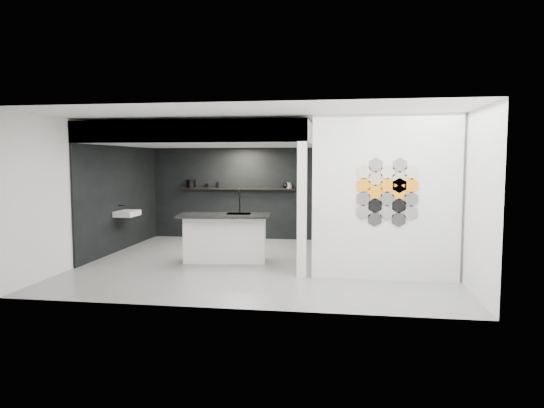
{
  "coord_description": "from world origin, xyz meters",
  "views": [
    {
      "loc": [
        1.54,
        -9.32,
        2.03
      ],
      "look_at": [
        0.1,
        0.3,
        1.15
      ],
      "focal_mm": 32.0,
      "sensor_mm": 36.0,
      "label": 1
    }
  ],
  "objects_px": {
    "wall_basin": "(127,213)",
    "kitchen_island": "(225,237)",
    "stockpot": "(191,184)",
    "utensil_cup": "(206,186)",
    "glass_vase": "(289,186)",
    "partition_panel": "(385,198)",
    "kettle": "(286,186)",
    "bottle_dark": "(217,185)",
    "glass_bowl": "(289,186)"
  },
  "relations": [
    {
      "from": "stockpot",
      "to": "utensil_cup",
      "type": "distance_m",
      "value": 0.42
    },
    {
      "from": "glass_bowl",
      "to": "glass_vase",
      "type": "bearing_deg",
      "value": 0.0
    },
    {
      "from": "kettle",
      "to": "glass_bowl",
      "type": "bearing_deg",
      "value": -6.14
    },
    {
      "from": "kitchen_island",
      "to": "kettle",
      "type": "xyz_separation_m",
      "value": [
        0.89,
        2.81,
        0.9
      ]
    },
    {
      "from": "glass_bowl",
      "to": "glass_vase",
      "type": "xyz_separation_m",
      "value": [
        0.0,
        0.0,
        0.02
      ]
    },
    {
      "from": "glass_bowl",
      "to": "bottle_dark",
      "type": "bearing_deg",
      "value": 180.0
    },
    {
      "from": "partition_panel",
      "to": "wall_basin",
      "type": "bearing_deg",
      "value": 161.77
    },
    {
      "from": "kettle",
      "to": "glass_vase",
      "type": "distance_m",
      "value": 0.07
    },
    {
      "from": "partition_panel",
      "to": "glass_bowl",
      "type": "xyz_separation_m",
      "value": [
        -2.08,
        3.87,
        -0.03
      ]
    },
    {
      "from": "wall_basin",
      "to": "glass_vase",
      "type": "distance_m",
      "value": 4.01
    },
    {
      "from": "stockpot",
      "to": "utensil_cup",
      "type": "relative_size",
      "value": 2.27
    },
    {
      "from": "kitchen_island",
      "to": "glass_vase",
      "type": "distance_m",
      "value": 3.1
    },
    {
      "from": "kettle",
      "to": "glass_bowl",
      "type": "xyz_separation_m",
      "value": [
        0.07,
        0.0,
        -0.02
      ]
    },
    {
      "from": "stockpot",
      "to": "kitchen_island",
      "type": "bearing_deg",
      "value": -60.15
    },
    {
      "from": "kettle",
      "to": "glass_vase",
      "type": "xyz_separation_m",
      "value": [
        0.07,
        0.0,
        0.0
      ]
    },
    {
      "from": "utensil_cup",
      "to": "kettle",
      "type": "bearing_deg",
      "value": 0.0
    },
    {
      "from": "wall_basin",
      "to": "utensil_cup",
      "type": "bearing_deg",
      "value": 59.21
    },
    {
      "from": "bottle_dark",
      "to": "utensil_cup",
      "type": "relative_size",
      "value": 1.41
    },
    {
      "from": "partition_panel",
      "to": "kettle",
      "type": "relative_size",
      "value": 16.93
    },
    {
      "from": "glass_vase",
      "to": "bottle_dark",
      "type": "relative_size",
      "value": 0.97
    },
    {
      "from": "stockpot",
      "to": "glass_bowl",
      "type": "bearing_deg",
      "value": 0.0
    },
    {
      "from": "glass_vase",
      "to": "partition_panel",
      "type": "bearing_deg",
      "value": -61.77
    },
    {
      "from": "glass_vase",
      "to": "bottle_dark",
      "type": "height_order",
      "value": "bottle_dark"
    },
    {
      "from": "kitchen_island",
      "to": "kettle",
      "type": "bearing_deg",
      "value": 65.72
    },
    {
      "from": "bottle_dark",
      "to": "partition_panel",
      "type": "bearing_deg",
      "value": -44.43
    },
    {
      "from": "kettle",
      "to": "glass_vase",
      "type": "relative_size",
      "value": 1.12
    },
    {
      "from": "partition_panel",
      "to": "wall_basin",
      "type": "height_order",
      "value": "partition_panel"
    },
    {
      "from": "partition_panel",
      "to": "wall_basin",
      "type": "distance_m",
      "value": 5.78
    },
    {
      "from": "kettle",
      "to": "glass_vase",
      "type": "height_order",
      "value": "glass_vase"
    },
    {
      "from": "wall_basin",
      "to": "kitchen_island",
      "type": "relative_size",
      "value": 0.32
    },
    {
      "from": "partition_panel",
      "to": "stockpot",
      "type": "bearing_deg",
      "value": 140.26
    },
    {
      "from": "glass_vase",
      "to": "bottle_dark",
      "type": "xyz_separation_m",
      "value": [
        -1.87,
        0.0,
        0.0
      ]
    },
    {
      "from": "kitchen_island",
      "to": "utensil_cup",
      "type": "xyz_separation_m",
      "value": [
        -1.2,
        2.81,
        0.88
      ]
    },
    {
      "from": "partition_panel",
      "to": "glass_vase",
      "type": "xyz_separation_m",
      "value": [
        -2.08,
        3.87,
        -0.01
      ]
    },
    {
      "from": "partition_panel",
      "to": "stockpot",
      "type": "xyz_separation_m",
      "value": [
        -4.65,
        3.87,
        0.02
      ]
    },
    {
      "from": "wall_basin",
      "to": "stockpot",
      "type": "xyz_separation_m",
      "value": [
        0.82,
        2.07,
        0.57
      ]
    },
    {
      "from": "glass_vase",
      "to": "kettle",
      "type": "bearing_deg",
      "value": 180.0
    },
    {
      "from": "wall_basin",
      "to": "glass_vase",
      "type": "bearing_deg",
      "value": 31.35
    },
    {
      "from": "stockpot",
      "to": "glass_vase",
      "type": "relative_size",
      "value": 1.66
    },
    {
      "from": "glass_bowl",
      "to": "utensil_cup",
      "type": "height_order",
      "value": "utensil_cup"
    },
    {
      "from": "kettle",
      "to": "kitchen_island",
      "type": "bearing_deg",
      "value": -113.64
    },
    {
      "from": "stockpot",
      "to": "bottle_dark",
      "type": "bearing_deg",
      "value": 0.0
    },
    {
      "from": "wall_basin",
      "to": "stockpot",
      "type": "height_order",
      "value": "stockpot"
    },
    {
      "from": "glass_vase",
      "to": "utensil_cup",
      "type": "bearing_deg",
      "value": 180.0
    },
    {
      "from": "partition_panel",
      "to": "glass_vase",
      "type": "bearing_deg",
      "value": 118.23
    },
    {
      "from": "wall_basin",
      "to": "stockpot",
      "type": "relative_size",
      "value": 2.46
    },
    {
      "from": "stockpot",
      "to": "kettle",
      "type": "bearing_deg",
      "value": 0.0
    },
    {
      "from": "stockpot",
      "to": "bottle_dark",
      "type": "distance_m",
      "value": 0.71
    },
    {
      "from": "partition_panel",
      "to": "stockpot",
      "type": "height_order",
      "value": "partition_panel"
    },
    {
      "from": "stockpot",
      "to": "glass_vase",
      "type": "xyz_separation_m",
      "value": [
        2.57,
        0.0,
        -0.03
      ]
    }
  ]
}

